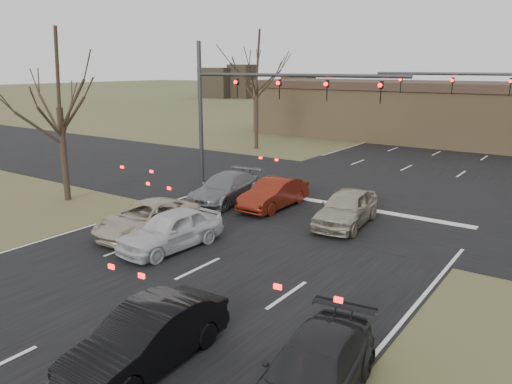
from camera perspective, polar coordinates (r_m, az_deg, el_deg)
ground at (r=15.18m, az=-14.30°, el=-12.16°), size 360.00×360.00×0.00m
road_main at (r=69.80m, az=26.38°, el=7.25°), size 14.00×300.00×0.02m
road_cross at (r=26.75m, az=10.64°, el=-0.39°), size 200.00×14.00×0.02m
building at (r=47.62m, az=24.80°, el=8.10°), size 42.40×10.40×5.30m
mast_arm_near at (r=26.86m, az=-1.07°, el=10.84°), size 12.12×0.24×8.00m
tree_left_near at (r=26.50m, az=-21.94°, el=13.05°), size 5.10×5.10×8.50m
tree_left_far at (r=41.11m, az=0.04°, el=15.15°), size 5.70×5.70×9.50m
car_silver_suv at (r=20.68m, az=-12.30°, el=-2.93°), size 2.37×4.83×1.32m
car_white_sedan at (r=18.83m, az=-9.66°, el=-4.26°), size 2.02×4.42×1.47m
car_black_hatch at (r=11.92m, az=-12.32°, el=-15.93°), size 1.67×4.34×1.41m
car_charcoal_sedan at (r=10.71m, az=6.47°, el=-19.86°), size 2.38×4.63×1.28m
car_grey_ahead at (r=24.89m, az=-3.57°, el=0.41°), size 2.68×5.20×1.44m
car_red_ahead at (r=23.89m, az=2.05°, el=-0.20°), size 1.51×4.27×1.41m
car_silver_ahead at (r=21.61m, az=10.29°, el=-1.78°), size 2.28×4.70×1.54m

